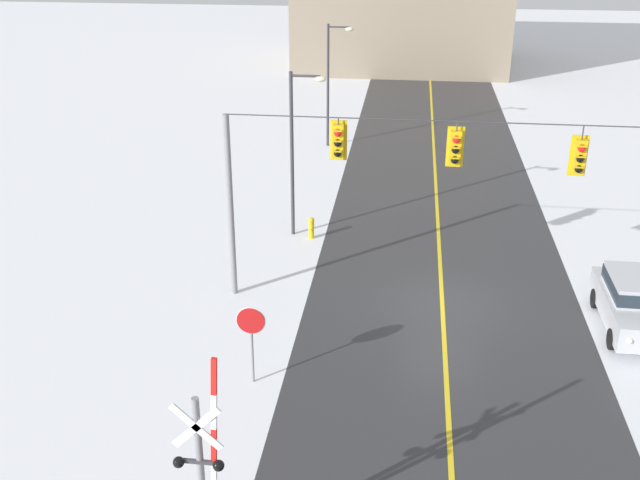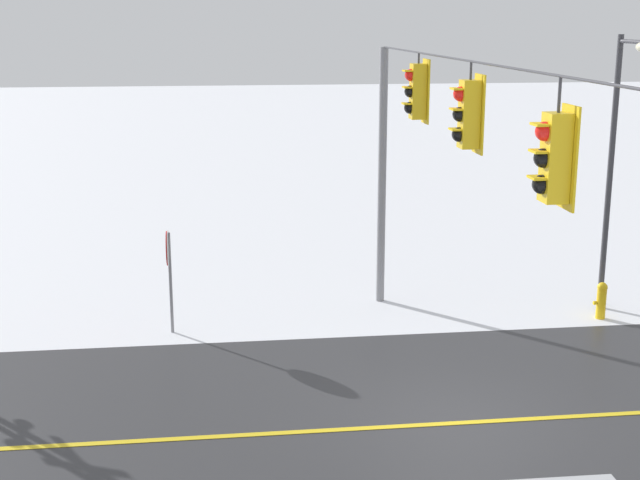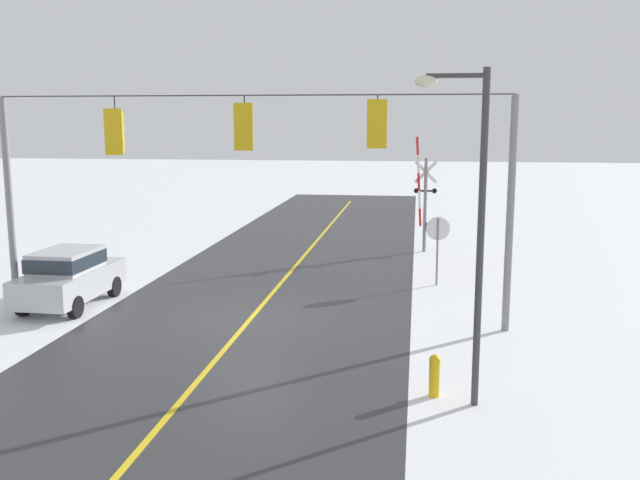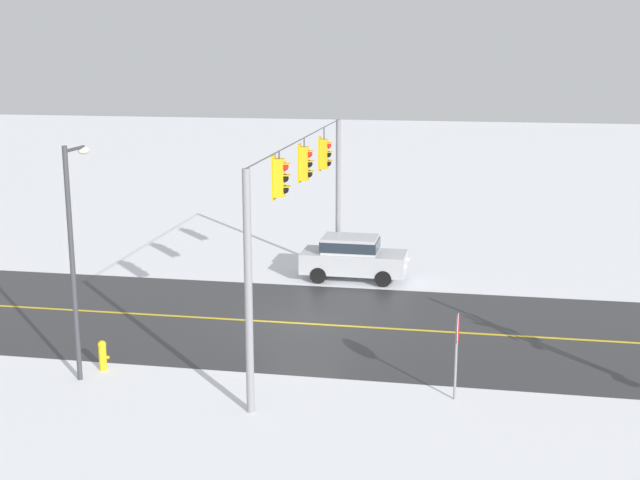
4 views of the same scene
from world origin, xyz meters
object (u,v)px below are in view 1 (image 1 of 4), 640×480
object	(u,v)px
stop_sign	(251,328)
streetlamp_near	(297,140)
railroad_crossing	(203,474)
streetlamp_far	(332,74)
parked_car_silver	(634,301)
fire_hydrant	(311,227)

from	to	relation	value
stop_sign	streetlamp_near	distance (m)	10.53
railroad_crossing	streetlamp_far	size ratio (longest dim) A/B	0.75
stop_sign	railroad_crossing	distance (m)	6.34
parked_car_silver	railroad_crossing	bearing A→B (deg)	-135.11
railroad_crossing	streetlamp_near	xyz separation A→B (m)	(-0.69, 16.60, 1.61)
fire_hydrant	parked_car_silver	bearing A→B (deg)	-27.78
railroad_crossing	streetlamp_far	distance (m)	28.95
streetlamp_near	streetlamp_far	bearing A→B (deg)	90.00
streetlamp_near	streetlamp_far	xyz separation A→B (m)	(0.00, 12.30, 0.00)
parked_car_silver	stop_sign	bearing A→B (deg)	-158.75
streetlamp_far	parked_car_silver	bearing A→B (deg)	-58.25
streetlamp_near	streetlamp_far	size ratio (longest dim) A/B	1.00
railroad_crossing	fire_hydrant	xyz separation A→B (m)	(-0.12, 16.26, -1.84)
railroad_crossing	stop_sign	bearing A→B (deg)	93.73
streetlamp_near	fire_hydrant	xyz separation A→B (m)	(0.57, -0.33, -3.45)
stop_sign	fire_hydrant	bearing A→B (deg)	88.34
streetlamp_near	fire_hydrant	bearing A→B (deg)	-30.44
streetlamp_far	fire_hydrant	size ratio (longest dim) A/B	7.39
railroad_crossing	parked_car_silver	distance (m)	15.07
railroad_crossing	streetlamp_far	xyz separation A→B (m)	(-0.69, 28.90, 1.61)
parked_car_silver	fire_hydrant	distance (m)	12.17
streetlamp_near	fire_hydrant	size ratio (longest dim) A/B	7.39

